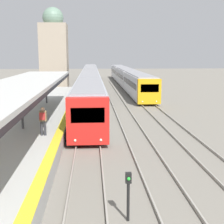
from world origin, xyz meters
name	(u,v)px	position (x,y,z in m)	size (l,w,h in m)	color
platform_canopy	(21,85)	(-4.08, 13.88, 3.68)	(4.00, 26.53, 2.90)	beige
person_on_platform	(43,119)	(-2.56, 12.05, 1.89)	(0.40, 0.40, 1.66)	#2D2D33
train_near	(90,79)	(0.00, 42.87, 1.76)	(2.53, 61.55, 3.18)	red
train_far	(126,76)	(6.40, 49.62, 1.71)	(2.52, 45.08, 3.08)	gold
signal_post_near	(128,191)	(1.42, 3.97, 1.07)	(0.20, 0.22, 1.71)	black
distant_domed_building	(54,51)	(-5.76, 45.99, 6.14)	(4.29, 4.29, 12.90)	gray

